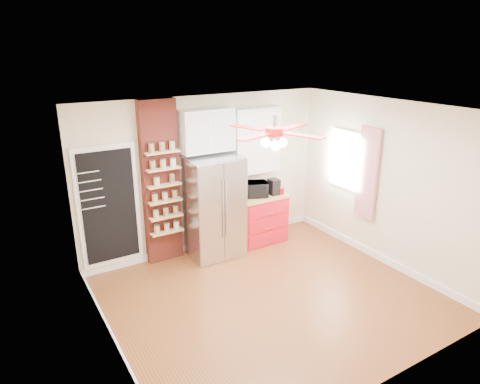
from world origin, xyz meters
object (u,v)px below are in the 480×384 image
coffee_maker (274,187)px  toaster_oven (254,189)px  canister_left (282,191)px  fridge (214,207)px  pantry_jar_oats (157,181)px  ceiling_fan (275,132)px  red_cabinet (259,218)px

coffee_maker → toaster_oven: bearing=167.6°
toaster_oven → canister_left: size_ratio=3.65×
fridge → canister_left: (1.33, -0.13, 0.09)m
fridge → toaster_oven: size_ratio=3.65×
fridge → coffee_maker: size_ratio=6.16×
toaster_oven → pantry_jar_oats: size_ratio=3.70×
fridge → coffee_maker: fridge is taller
canister_left → toaster_oven: bearing=160.4°
toaster_oven → canister_left: bearing=3.1°
pantry_jar_oats → ceiling_fan: bearing=-61.6°
red_cabinet → coffee_maker: bearing=-21.4°
ceiling_fan → canister_left: size_ratio=10.67×
red_cabinet → toaster_oven: 0.59m
canister_left → ceiling_fan: bearing=-130.4°
ceiling_fan → canister_left: (1.28, 1.50, -1.46)m
ceiling_fan → coffee_maker: ceiling_fan is taller
red_cabinet → canister_left: 0.65m
canister_left → pantry_jar_oats: 2.31m
toaster_oven → pantry_jar_oats: bearing=-160.9°
ceiling_fan → pantry_jar_oats: ceiling_fan is taller
fridge → pantry_jar_oats: bearing=170.1°
red_cabinet → toaster_oven: size_ratio=1.96×
pantry_jar_oats → fridge: bearing=-9.9°
fridge → pantry_jar_oats: fridge is taller
toaster_oven → pantry_jar_oats: 1.81m
ceiling_fan → coffee_maker: size_ratio=4.93×
canister_left → pantry_jar_oats: size_ratio=1.01×
red_cabinet → pantry_jar_oats: bearing=176.7°
coffee_maker → ceiling_fan: bearing=-124.6°
red_cabinet → coffee_maker: (0.24, -0.09, 0.59)m
fridge → red_cabinet: bearing=3.0°
red_cabinet → pantry_jar_oats: pantry_jar_oats is taller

